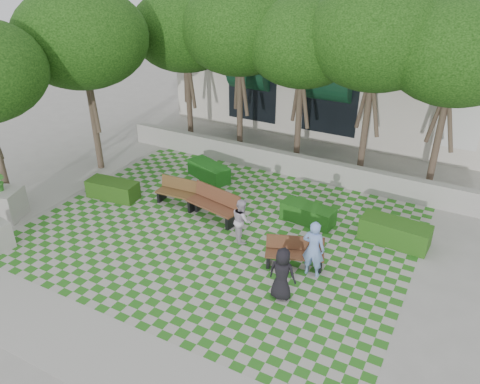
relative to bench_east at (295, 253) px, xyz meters
The scene contains 18 objects.
ground 2.91m from the bench_east, 169.35° to the right, with size 90.00×90.00×0.00m, color gray.
lawn 2.90m from the bench_east, behind, with size 12.00×12.00×0.00m, color #2B721E.
sidewalk_south 5.96m from the bench_east, 118.38° to the right, with size 16.00×2.00×0.01m, color #9E9B93.
sidewalk_west 10.05m from the bench_east, behind, with size 2.00×12.00×0.01m, color #9E9B93.
retaining_wall 6.33m from the bench_east, 116.50° to the left, with size 15.00×0.36×0.90m, color #9E9B93.
bench_east is the anchor object (origin of this frame).
bench_mid 3.69m from the bench_east, 160.71° to the left, with size 2.07×1.03×1.04m.
bench_west 5.24m from the bench_east, 163.61° to the left, with size 1.81×0.70×0.93m.
hedge_east 3.48m from the bench_east, 48.38° to the left, with size 2.12×0.85×0.74m, color #214D14.
hedge_midright 2.55m from the bench_east, 102.15° to the left, with size 1.80×0.72×0.63m, color #184D14.
hedge_midleft 6.43m from the bench_east, 144.52° to the left, with size 1.88×0.75×0.66m, color #165316.
hedge_west 7.56m from the bench_east, behind, with size 1.91×0.76×0.67m, color #204712.
planter_back 9.99m from the bench_east, 167.57° to the right, with size 1.32×1.32×1.72m.
person_blue 0.77m from the bench_east, 14.66° to the right, with size 0.64×0.42×1.75m, color #7C9EE3.
person_dark 1.52m from the bench_east, 80.86° to the right, with size 0.74×0.48×1.52m, color black.
person_white 2.06m from the bench_east, 166.98° to the left, with size 0.70×0.55×1.45m, color silver.
tree_row 8.60m from the bench_east, 130.85° to the left, with size 17.70×13.40×7.41m.
building 13.84m from the bench_east, 97.95° to the left, with size 18.00×8.92×5.15m.
Camera 1 is at (6.73, -10.05, 8.35)m, focal length 35.00 mm.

